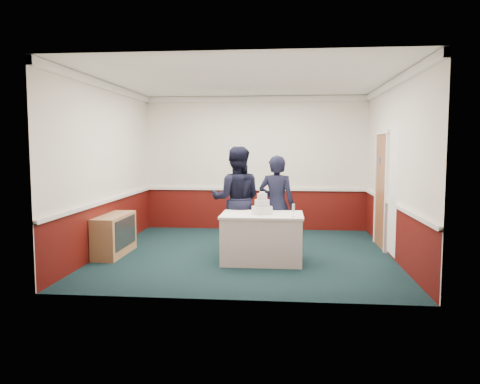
# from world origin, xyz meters

# --- Properties ---
(ground) EXTENTS (5.00, 5.00, 0.00)m
(ground) POSITION_xyz_m (0.00, 0.00, 0.00)
(ground) COLOR black
(ground) RESTS_ON ground
(room_shell) EXTENTS (5.00, 5.00, 3.00)m
(room_shell) POSITION_xyz_m (0.08, 0.61, 1.97)
(room_shell) COLOR silver
(room_shell) RESTS_ON ground
(sideboard) EXTENTS (0.41, 1.20, 0.70)m
(sideboard) POSITION_xyz_m (-2.28, -0.28, 0.35)
(sideboard) COLOR #9B744B
(sideboard) RESTS_ON ground
(cake_table) EXTENTS (1.32, 0.92, 0.79)m
(cake_table) POSITION_xyz_m (0.30, -0.54, 0.40)
(cake_table) COLOR white
(cake_table) RESTS_ON ground
(wedding_cake) EXTENTS (0.35, 0.35, 0.36)m
(wedding_cake) POSITION_xyz_m (0.30, -0.54, 0.90)
(wedding_cake) COLOR white
(wedding_cake) RESTS_ON cake_table
(cake_knife) EXTENTS (0.09, 0.21, 0.00)m
(cake_knife) POSITION_xyz_m (0.27, -0.74, 0.79)
(cake_knife) COLOR silver
(cake_knife) RESTS_ON cake_table
(champagne_flute) EXTENTS (0.05, 0.05, 0.21)m
(champagne_flute) POSITION_xyz_m (0.80, -0.82, 0.93)
(champagne_flute) COLOR silver
(champagne_flute) RESTS_ON cake_table
(person_man) EXTENTS (0.94, 0.75, 1.88)m
(person_man) POSITION_xyz_m (-0.19, 0.19, 0.94)
(person_man) COLOR black
(person_man) RESTS_ON ground
(person_woman) EXTENTS (0.70, 0.53, 1.73)m
(person_woman) POSITION_xyz_m (0.53, 0.04, 0.87)
(person_woman) COLOR black
(person_woman) RESTS_ON ground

